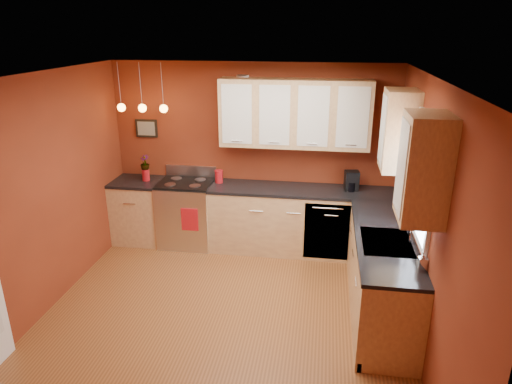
# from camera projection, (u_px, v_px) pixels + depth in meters

# --- Properties ---
(floor) EXTENTS (4.20, 4.20, 0.00)m
(floor) POSITION_uv_depth(u_px,v_px,m) (222.00, 320.00, 5.01)
(floor) COLOR brown
(floor) RESTS_ON ground
(ceiling) EXTENTS (4.00, 4.20, 0.02)m
(ceiling) POSITION_uv_depth(u_px,v_px,m) (215.00, 78.00, 4.13)
(ceiling) COLOR beige
(ceiling) RESTS_ON wall_back
(wall_back) EXTENTS (4.00, 0.02, 2.60)m
(wall_back) POSITION_uv_depth(u_px,v_px,m) (252.00, 156.00, 6.52)
(wall_back) COLOR maroon
(wall_back) RESTS_ON floor
(wall_front) EXTENTS (4.00, 0.02, 2.60)m
(wall_front) POSITION_uv_depth(u_px,v_px,m) (136.00, 348.00, 2.62)
(wall_front) COLOR maroon
(wall_front) RESTS_ON floor
(wall_left) EXTENTS (0.02, 4.20, 2.60)m
(wall_left) POSITION_uv_depth(u_px,v_px,m) (36.00, 200.00, 4.86)
(wall_left) COLOR maroon
(wall_left) RESTS_ON floor
(wall_right) EXTENTS (0.02, 4.20, 2.60)m
(wall_right) POSITION_uv_depth(u_px,v_px,m) (427.00, 223.00, 4.28)
(wall_right) COLOR maroon
(wall_right) RESTS_ON floor
(base_cabinets_back_left) EXTENTS (0.70, 0.60, 0.90)m
(base_cabinets_back_left) POSITION_uv_depth(u_px,v_px,m) (140.00, 212.00, 6.77)
(base_cabinets_back_left) COLOR #DDB577
(base_cabinets_back_left) RESTS_ON floor
(base_cabinets_back_right) EXTENTS (2.54, 0.60, 0.90)m
(base_cabinets_back_right) POSITION_uv_depth(u_px,v_px,m) (300.00, 222.00, 6.43)
(base_cabinets_back_right) COLOR #DDB577
(base_cabinets_back_right) RESTS_ON floor
(base_cabinets_right) EXTENTS (0.60, 2.10, 0.90)m
(base_cabinets_right) POSITION_uv_depth(u_px,v_px,m) (380.00, 275.00, 5.04)
(base_cabinets_right) COLOR #DDB577
(base_cabinets_right) RESTS_ON floor
(counter_back_left) EXTENTS (0.70, 0.62, 0.04)m
(counter_back_left) POSITION_uv_depth(u_px,v_px,m) (137.00, 182.00, 6.61)
(counter_back_left) COLOR black
(counter_back_left) RESTS_ON base_cabinets_back_left
(counter_back_right) EXTENTS (2.54, 0.62, 0.04)m
(counter_back_right) POSITION_uv_depth(u_px,v_px,m) (301.00, 190.00, 6.27)
(counter_back_right) COLOR black
(counter_back_right) RESTS_ON base_cabinets_back_right
(counter_right) EXTENTS (0.62, 2.10, 0.04)m
(counter_right) POSITION_uv_depth(u_px,v_px,m) (385.00, 237.00, 4.88)
(counter_right) COLOR black
(counter_right) RESTS_ON base_cabinets_right
(gas_range) EXTENTS (0.76, 0.64, 1.11)m
(gas_range) POSITION_uv_depth(u_px,v_px,m) (187.00, 213.00, 6.65)
(gas_range) COLOR silver
(gas_range) RESTS_ON floor
(dishwasher_front) EXTENTS (0.60, 0.02, 0.80)m
(dishwasher_front) POSITION_uv_depth(u_px,v_px,m) (326.00, 232.00, 6.11)
(dishwasher_front) COLOR silver
(dishwasher_front) RESTS_ON base_cabinets_back_right
(sink) EXTENTS (0.50, 0.70, 0.33)m
(sink) POSITION_uv_depth(u_px,v_px,m) (386.00, 244.00, 4.74)
(sink) COLOR #929398
(sink) RESTS_ON counter_right
(window) EXTENTS (0.06, 1.02, 1.22)m
(window) POSITION_uv_depth(u_px,v_px,m) (423.00, 174.00, 4.43)
(window) COLOR white
(window) RESTS_ON wall_right
(upper_cabinets_back) EXTENTS (2.00, 0.35, 0.90)m
(upper_cabinets_back) POSITION_uv_depth(u_px,v_px,m) (295.00, 114.00, 6.05)
(upper_cabinets_back) COLOR #DDB577
(upper_cabinets_back) RESTS_ON wall_back
(upper_cabinets_right) EXTENTS (0.35, 1.95, 0.90)m
(upper_cabinets_right) POSITION_uv_depth(u_px,v_px,m) (410.00, 147.00, 4.39)
(upper_cabinets_right) COLOR #DDB577
(upper_cabinets_right) RESTS_ON wall_right
(wall_picture) EXTENTS (0.32, 0.03, 0.26)m
(wall_picture) POSITION_uv_depth(u_px,v_px,m) (147.00, 128.00, 6.60)
(wall_picture) COLOR black
(wall_picture) RESTS_ON wall_back
(pendant_lights) EXTENTS (0.71, 0.11, 0.66)m
(pendant_lights) POSITION_uv_depth(u_px,v_px,m) (142.00, 107.00, 6.16)
(pendant_lights) COLOR #929398
(pendant_lights) RESTS_ON ceiling
(red_canister) EXTENTS (0.12, 0.12, 0.18)m
(red_canister) POSITION_uv_depth(u_px,v_px,m) (219.00, 176.00, 6.48)
(red_canister) COLOR #B1131A
(red_canister) RESTS_ON counter_back_right
(red_vase) EXTENTS (0.10, 0.10, 0.17)m
(red_vase) POSITION_uv_depth(u_px,v_px,m) (146.00, 175.00, 6.58)
(red_vase) COLOR #B1131A
(red_vase) RESTS_ON counter_back_left
(flowers) EXTENTS (0.16, 0.16, 0.23)m
(flowers) POSITION_uv_depth(u_px,v_px,m) (145.00, 163.00, 6.52)
(flowers) COLOR #B1131A
(flowers) RESTS_ON red_vase
(coffee_maker) EXTENTS (0.21, 0.20, 0.27)m
(coffee_maker) POSITION_uv_depth(u_px,v_px,m) (351.00, 181.00, 6.18)
(coffee_maker) COLOR black
(coffee_maker) RESTS_ON counter_back_right
(soap_pump) EXTENTS (0.09, 0.09, 0.18)m
(soap_pump) POSITION_uv_depth(u_px,v_px,m) (422.00, 261.00, 4.15)
(soap_pump) COLOR silver
(soap_pump) RESTS_ON counter_right
(dish_towel) EXTENTS (0.24, 0.02, 0.33)m
(dish_towel) POSITION_uv_depth(u_px,v_px,m) (190.00, 220.00, 6.31)
(dish_towel) COLOR #B1131A
(dish_towel) RESTS_ON gas_range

